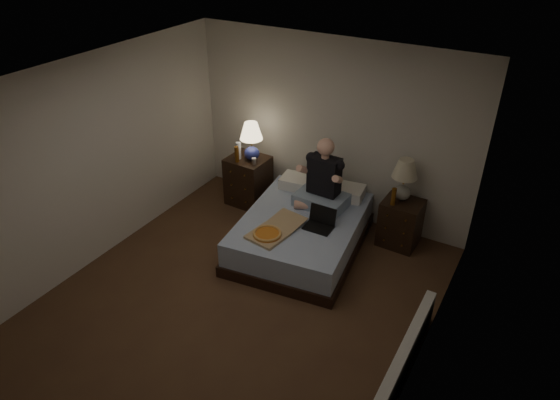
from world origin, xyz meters
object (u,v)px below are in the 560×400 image
Objects in this scene: lamp_left at (251,141)px; beer_bottle_left at (237,154)px; nightstand_left at (248,180)px; lamp_right at (404,180)px; soda_can at (254,161)px; bed at (301,232)px; pizza_box at (267,234)px; beer_bottle_right at (394,197)px; radiator at (405,357)px; laptop at (319,220)px; water_bottle at (239,151)px; person at (323,174)px; nightstand_right at (400,223)px.

beer_bottle_left is at bearing -130.76° from lamp_left.
nightstand_left is 1.30× the size of lamp_right.
bed is at bearing -26.08° from soda_can.
lamp_right is at bearing 30.54° from bed.
nightstand_left is 1.30× the size of lamp_left.
lamp_left is 1.65m from pizza_box.
beer_bottle_left is 1.00× the size of beer_bottle_right.
beer_bottle_left is 0.14× the size of radiator.
lamp_left reaches higher than laptop.
laptop is (1.51, -0.74, 0.22)m from nightstand_left.
lamp_right reaches higher than laptop.
beer_bottle_left is at bearing -171.85° from lamp_right.
lamp_right is 2.43× the size of beer_bottle_left.
soda_can is 0.29× the size of laptop.
laptop is 0.21× the size of radiator.
person is (1.40, -0.17, 0.08)m from water_bottle.
lamp_right reaches higher than bed.
beer_bottle_right is at bearing 24.88° from bed.
beer_bottle_left is 2.26m from beer_bottle_right.
pizza_box is (1.07, -1.21, 0.14)m from nightstand_left.
lamp_left is at bearing 179.48° from beer_bottle_right.
beer_bottle_left reaches higher than laptop.
beer_bottle_right is 0.25× the size of person.
nightstand_right reaches higher than pizza_box.
pizza_box reaches higher than bed.
bed is at bearing -147.70° from beer_bottle_right.
nightstand_left is at bearing 34.23° from water_bottle.
pizza_box is (-0.15, -0.59, 0.27)m from bed.
radiator is (0.84, -1.88, -0.55)m from beer_bottle_right.
lamp_left is 2.43× the size of beer_bottle_right.
nightstand_left is at bearing 139.93° from pizza_box.
radiator is at bearing -41.63° from person.
lamp_left is 0.25m from water_bottle.
radiator is (3.02, -1.90, -0.16)m from nightstand_left.
person is at bearing 85.12° from pizza_box.
pizza_box is at bearing -131.14° from nightstand_right.
lamp_right is 1.65× the size of laptop.
radiator is at bearing -29.34° from beer_bottle_left.
nightstand_left is (-1.22, 0.62, 0.13)m from bed.
pizza_box is at bearing -130.23° from lamp_right.
beer_bottle_left is (-0.07, -0.16, 0.48)m from nightstand_left.
nightstand_right is (1.06, 0.73, 0.08)m from bed.
lamp_right is 0.74× the size of pizza_box.
beer_bottle_left reaches higher than soda_can.
lamp_right reaches higher than water_bottle.
person is (1.37, -0.07, 0.09)m from beer_bottle_left.
bed is at bearing -28.67° from lamp_left.
soda_can is at bearing -30.34° from nightstand_left.
beer_bottle_right is at bearing 1.54° from nightstand_left.
beer_bottle_left is 1.58m from pizza_box.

